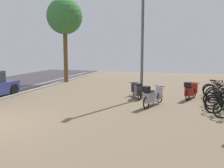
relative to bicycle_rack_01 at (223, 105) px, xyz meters
name	(u,v)px	position (x,y,z in m)	size (l,w,h in m)	color
ground	(19,130)	(-6.56, -3.87, -0.37)	(21.00, 40.00, 0.13)	#372C33
bicycle_rack_01	(223,105)	(0.00, 0.00, 0.00)	(1.38, 0.48, 1.00)	black
bicycle_rack_02	(221,102)	(0.01, 0.66, -0.01)	(1.31, 0.48, 0.95)	black
bicycle_rack_03	(218,99)	(-0.03, 1.32, -0.02)	(1.29, 0.48, 0.93)	black
bicycle_rack_04	(221,96)	(0.19, 1.97, 0.00)	(1.38, 0.48, 1.01)	black
bicycle_rack_05	(220,94)	(0.19, 2.63, 0.00)	(1.38, 0.48, 0.99)	black
bicycle_rack_06	(217,91)	(0.16, 3.29, 0.01)	(1.43, 0.48, 1.03)	black
bicycle_rack_07	(215,90)	(0.10, 3.95, -0.02)	(1.31, 0.47, 0.95)	black
scooter_near	(190,91)	(-1.20, 2.67, 0.08)	(0.80, 1.61, 0.94)	black
scooter_mid	(151,97)	(-2.89, 0.49, 0.10)	(0.87, 1.82, 1.00)	black
scooter_far	(137,90)	(-3.83, 2.15, 0.06)	(0.90, 1.61, 0.81)	black
lamp_post	(142,34)	(-3.59, 2.02, 2.95)	(0.20, 0.52, 5.95)	slate
street_tree	(65,17)	(-10.26, 6.84, 4.51)	(2.67, 2.67, 6.26)	brown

